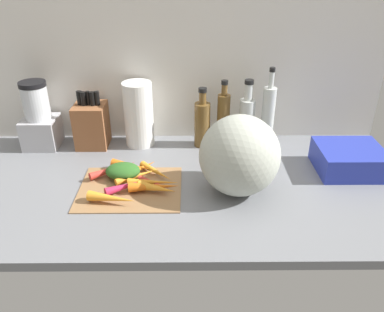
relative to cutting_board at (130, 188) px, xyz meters
The scene contains 24 objects.
ground_plane 14.94cm from the cutting_board, 19.71° to the left, with size 170.00×80.00×3.00cm, color slate.
wall_back 54.43cm from the cutting_board, 72.21° to the left, with size 170.00×3.00×60.00cm, color silver.
cutting_board is the anchor object (origin of this frame).
carrot_0 7.91cm from the cutting_board, ahead, with size 2.65×2.65×17.11cm, color orange.
carrot_1 10.29cm from the cutting_board, 78.20° to the left, with size 2.59×2.59×15.33cm, color orange.
carrot_2 8.86cm from the cutting_board, 16.42° to the right, with size 3.41×3.41×16.67cm, color orange.
carrot_3 11.81cm from the cutting_board, 96.66° to the left, with size 3.36×3.36×14.33cm, color orange.
carrot_4 12.30cm from the cutting_board, 126.99° to the left, with size 2.67×2.67×17.70cm, color red.
carrot_5 10.20cm from the cutting_board, 20.16° to the right, with size 3.38×3.38×12.97cm, color orange.
carrot_6 2.40cm from the cutting_board, 115.78° to the right, with size 2.85×2.85×15.33cm, color #B2264C.
carrot_7 6.18cm from the cutting_board, 69.13° to the left, with size 2.40×2.40×16.89cm, color orange.
carrot_8 11.63cm from the cutting_board, 44.72° to the left, with size 2.56×2.56×15.30cm, color orange.
carrot_9 10.40cm from the cutting_board, 116.52° to the right, with size 3.40×3.40×15.68cm, color orange.
carrot_10 8.18cm from the cutting_board, ahead, with size 2.03×2.03×12.49cm, color red.
carrot_greens_pile 7.79cm from the cutting_board, 116.56° to the left, with size 12.07×9.28×5.10cm, color #2D6023.
winter_squash 38.51cm from the cutting_board, ahead, with size 26.20×25.37×26.85cm, color #B2B7A8.
knife_block 39.83cm from the cutting_board, 120.01° to the left, with size 12.41×12.91×23.09cm.
blender_appliance 53.16cm from the cutting_board, 140.32° to the left, with size 13.44×13.44×27.19cm.
paper_towel_roll 36.78cm from the cutting_board, 90.38° to the left, with size 11.67×11.67×26.29cm, color white.
bottle_0 42.79cm from the cutting_board, 52.60° to the left, with size 6.41×6.41×24.56cm.
bottle_1 49.10cm from the cutting_board, 44.98° to the left, with size 5.14×5.14×27.35cm.
bottle_2 55.20cm from the cutting_board, 37.22° to the left, with size 6.17×6.17×27.88cm.
bottle_3 62.27cm from the cutting_board, 32.38° to the left, with size 5.09×5.09×32.64cm.
dish_rack 79.25cm from the cutting_board, ahead, with size 23.16×20.73×8.96cm, color #2838AD.
Camera 1 is at (6.12, -116.30, 72.81)cm, focal length 36.48 mm.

